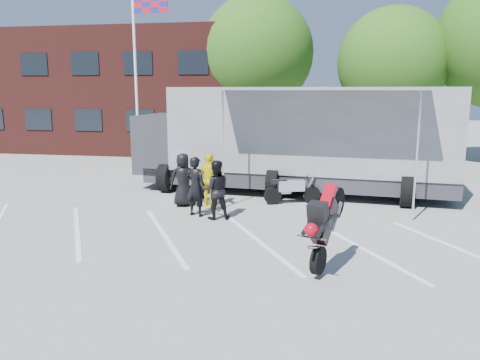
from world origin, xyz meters
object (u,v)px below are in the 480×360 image
(tree_mid, at_px, (393,63))
(spectator_hivis, at_px, (210,180))
(tree_left, at_px, (257,53))
(transporter_truck, at_px, (294,192))
(stunt_bike_rider, at_px, (330,267))
(spectator_leather_a, at_px, (183,180))
(parked_motorcycle, at_px, (292,204))
(spectator_leather_b, at_px, (196,186))
(flagpole, at_px, (141,56))
(spectator_leather_c, at_px, (216,190))

(tree_mid, distance_m, spectator_hivis, 13.46)
(tree_left, bearing_deg, transporter_truck, -73.70)
(transporter_truck, height_order, stunt_bike_rider, transporter_truck)
(spectator_leather_a, bearing_deg, parked_motorcycle, 171.86)
(tree_mid, bearing_deg, spectator_leather_b, -119.75)
(flagpole, relative_size, tree_left, 0.93)
(spectator_leather_c, bearing_deg, spectator_leather_b, -37.19)
(tree_mid, bearing_deg, flagpole, -156.03)
(flagpole, height_order, spectator_leather_b, flagpole)
(tree_mid, relative_size, spectator_hivis, 4.54)
(tree_mid, distance_m, spectator_leather_b, 14.47)
(spectator_leather_b, distance_m, spectator_leather_c, 0.68)
(transporter_truck, xyz_separation_m, parked_motorcycle, (0.04, -1.68, 0.00))
(spectator_leather_b, bearing_deg, tree_left, -70.34)
(tree_left, distance_m, stunt_bike_rider, 17.85)
(spectator_leather_a, relative_size, spectator_hivis, 1.00)
(stunt_bike_rider, distance_m, spectator_hivis, 5.96)
(flagpole, bearing_deg, tree_left, 54.72)
(spectator_leather_c, xyz_separation_m, spectator_hivis, (-0.51, 1.38, -0.00))
(tree_left, distance_m, spectator_leather_a, 12.89)
(tree_left, relative_size, spectator_leather_c, 5.10)
(parked_motorcycle, bearing_deg, spectator_hivis, 88.42)
(stunt_bike_rider, relative_size, spectator_hivis, 1.12)
(spectator_leather_a, bearing_deg, tree_left, -115.73)
(spectator_leather_a, relative_size, spectator_leather_c, 1.00)
(flagpole, distance_m, stunt_bike_rider, 14.24)
(flagpole, distance_m, transporter_truck, 9.28)
(parked_motorcycle, bearing_deg, spectator_leather_a, 85.69)
(flagpole, relative_size, spectator_leather_c, 4.73)
(flagpole, xyz_separation_m, spectator_hivis, (4.49, -5.90, -4.21))
(tree_mid, bearing_deg, tree_left, 171.87)
(flagpole, height_order, spectator_hivis, flagpole)
(flagpole, distance_m, spectator_leather_a, 8.18)
(spectator_hivis, bearing_deg, parked_motorcycle, -138.43)
(spectator_leather_a, distance_m, spectator_leather_b, 1.28)
(tree_left, relative_size, transporter_truck, 0.74)
(flagpole, relative_size, spectator_leather_a, 4.73)
(flagpole, xyz_separation_m, tree_left, (4.24, 6.00, 0.51))
(flagpole, distance_m, tree_left, 7.37)
(spectator_hivis, bearing_deg, tree_mid, -97.73)
(tree_mid, xyz_separation_m, spectator_hivis, (-6.76, -10.90, -4.10))
(flagpole, xyz_separation_m, stunt_bike_rider, (8.18, -10.50, -5.05))
(tree_left, distance_m, transporter_truck, 11.27)
(transporter_truck, height_order, spectator_hivis, transporter_truck)
(tree_mid, height_order, transporter_truck, tree_mid)
(spectator_leather_b, xyz_separation_m, spectator_leather_c, (0.64, -0.22, -0.03))
(spectator_leather_b, bearing_deg, stunt_bike_rider, 157.20)
(tree_left, bearing_deg, stunt_bike_rider, -76.59)
(tree_mid, distance_m, spectator_leather_a, 13.97)
(transporter_truck, height_order, parked_motorcycle, transporter_truck)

